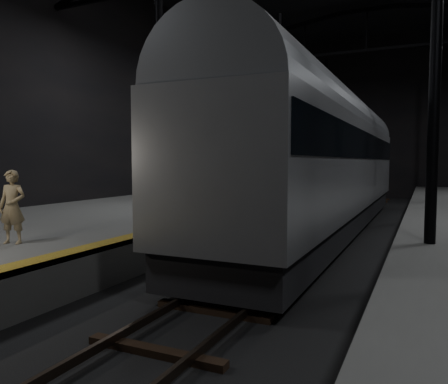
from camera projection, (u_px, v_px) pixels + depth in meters
The scene contains 6 objects.
ground at pixel (311, 244), 15.70m from camera, with size 44.00×44.00×0.00m, color black.
platform_left at pixel (139, 218), 18.82m from camera, with size 9.00×43.80×1.00m, color #575755.
tactile_strip at pixel (229, 212), 17.00m from camera, with size 0.50×43.80×0.01m, color brown.
track at pixel (311, 242), 15.70m from camera, with size 2.40×43.00×0.24m.
train at pixel (328, 154), 17.79m from camera, with size 3.27×21.89×5.85m.
woman at pixel (12, 207), 10.33m from camera, with size 0.64×0.42×1.76m, color #96825C.
Camera 1 is at (3.68, -15.42, 2.95)m, focal length 35.00 mm.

